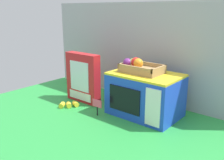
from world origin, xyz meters
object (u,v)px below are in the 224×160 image
(food_groups_crate, at_px, (139,67))
(loose_toy_banana, at_px, (69,105))
(price_sign, at_px, (97,105))
(toy_microwave, at_px, (145,94))
(cookie_set_box, at_px, (83,78))

(food_groups_crate, distance_m, loose_toy_banana, 0.53)
(food_groups_crate, xyz_separation_m, price_sign, (-0.16, -0.20, -0.22))
(price_sign, bearing_deg, loose_toy_banana, -175.08)
(toy_microwave, distance_m, food_groups_crate, 0.17)
(toy_microwave, xyz_separation_m, price_sign, (-0.21, -0.20, -0.06))
(toy_microwave, height_order, price_sign, toy_microwave)
(food_groups_crate, xyz_separation_m, cookie_set_box, (-0.40, -0.08, -0.12))
(cookie_set_box, height_order, price_sign, cookie_set_box)
(toy_microwave, bearing_deg, price_sign, -136.75)
(toy_microwave, height_order, food_groups_crate, food_groups_crate)
(food_groups_crate, bearing_deg, toy_microwave, -1.75)
(price_sign, bearing_deg, toy_microwave, 43.25)
(toy_microwave, height_order, loose_toy_banana, toy_microwave)
(loose_toy_banana, bearing_deg, toy_microwave, 26.01)
(cookie_set_box, relative_size, loose_toy_banana, 2.77)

